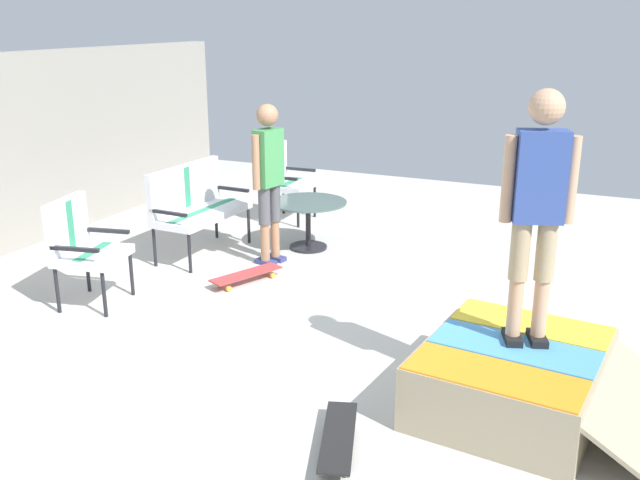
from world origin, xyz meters
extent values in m
cube|color=beige|center=(0.00, 0.00, -0.05)|extent=(12.00, 12.00, 0.10)
cube|color=tan|center=(-0.79, -1.96, 0.23)|extent=(1.48, 1.28, 0.46)
cube|color=orange|center=(-1.24, -1.91, 0.46)|extent=(0.55, 1.15, 0.01)
cube|color=#4C99D8|center=(-0.79, -1.96, 0.46)|extent=(0.55, 1.15, 0.01)
cube|color=yellow|center=(-0.34, -2.01, 0.46)|extent=(0.55, 1.15, 0.01)
cylinder|color=#B2B2B7|center=(-0.73, -1.41, 0.43)|extent=(1.31, 0.19, 0.05)
cylinder|color=black|center=(0.57, 1.64, 0.22)|extent=(0.04, 0.04, 0.44)
cylinder|color=black|center=(1.74, 1.59, 0.22)|extent=(0.04, 0.04, 0.44)
cylinder|color=black|center=(0.59, 2.10, 0.22)|extent=(0.04, 0.04, 0.44)
cylinder|color=black|center=(1.76, 2.06, 0.22)|extent=(0.04, 0.04, 0.44)
cube|color=silver|center=(1.17, 1.85, 0.48)|extent=(1.27, 0.60, 0.08)
cube|color=#338C66|center=(1.17, 1.85, 0.52)|extent=(1.21, 0.15, 0.00)
cube|color=silver|center=(1.18, 2.08, 0.77)|extent=(1.25, 0.13, 0.50)
cube|color=#338C66|center=(1.18, 2.08, 0.77)|extent=(0.10, 0.09, 0.46)
cube|color=black|center=(0.56, 1.87, 0.64)|extent=(0.06, 0.47, 0.04)
cube|color=black|center=(1.77, 1.82, 0.64)|extent=(0.06, 0.47, 0.04)
cylinder|color=black|center=(2.58, 1.33, 0.22)|extent=(0.04, 0.04, 0.44)
cylinder|color=black|center=(3.12, 1.35, 0.22)|extent=(0.04, 0.04, 0.44)
cylinder|color=black|center=(2.57, 1.80, 0.22)|extent=(0.04, 0.04, 0.44)
cylinder|color=black|center=(3.11, 1.82, 0.22)|extent=(0.04, 0.04, 0.44)
cube|color=silver|center=(2.84, 1.58, 0.48)|extent=(0.63, 0.56, 0.08)
cube|color=#338C66|center=(2.84, 1.58, 0.52)|extent=(0.58, 0.11, 0.00)
cube|color=silver|center=(2.84, 1.81, 0.77)|extent=(0.62, 0.09, 0.50)
cube|color=#338C66|center=(2.84, 1.81, 0.77)|extent=(0.10, 0.09, 0.46)
cube|color=black|center=(2.55, 1.57, 0.64)|extent=(0.05, 0.47, 0.04)
cube|color=black|center=(3.13, 1.58, 0.64)|extent=(0.05, 0.47, 0.04)
cylinder|color=black|center=(-0.72, 1.68, 0.22)|extent=(0.04, 0.04, 0.44)
cylinder|color=black|center=(-0.19, 1.79, 0.22)|extent=(0.04, 0.04, 0.44)
cylinder|color=black|center=(-0.81, 2.14, 0.22)|extent=(0.04, 0.04, 0.44)
cylinder|color=black|center=(-0.29, 2.25, 0.22)|extent=(0.04, 0.04, 0.44)
cube|color=silver|center=(-0.50, 1.97, 0.48)|extent=(0.72, 0.67, 0.08)
cube|color=#338C66|center=(-0.50, 1.97, 0.52)|extent=(0.59, 0.22, 0.00)
cube|color=silver|center=(-0.55, 2.20, 0.77)|extent=(0.62, 0.21, 0.50)
cube|color=#338C66|center=(-0.55, 2.20, 0.77)|extent=(0.12, 0.10, 0.46)
cube|color=black|center=(-0.78, 1.91, 0.64)|extent=(0.14, 0.47, 0.04)
cube|color=black|center=(-0.22, 2.03, 0.64)|extent=(0.14, 0.47, 0.04)
cylinder|color=black|center=(1.85, 0.85, 0.28)|extent=(0.06, 0.06, 0.55)
cylinder|color=black|center=(1.85, 0.85, 0.01)|extent=(0.44, 0.44, 0.03)
cylinder|color=#425651|center=(1.85, 0.85, 0.56)|extent=(0.90, 0.90, 0.02)
cube|color=navy|center=(1.14, 1.03, 0.03)|extent=(0.16, 0.26, 0.05)
cylinder|color=#9E7051|center=(1.14, 1.03, 0.26)|extent=(0.10, 0.10, 0.41)
cylinder|color=#4C4C51|center=(1.14, 1.03, 0.67)|extent=(0.13, 0.13, 0.41)
cube|color=navy|center=(1.31, 1.00, 0.03)|extent=(0.16, 0.26, 0.05)
cylinder|color=#9E7051|center=(1.31, 1.00, 0.26)|extent=(0.10, 0.10, 0.41)
cylinder|color=#4C4C51|center=(1.31, 1.00, 0.67)|extent=(0.13, 0.13, 0.41)
cube|color=#3F8C4C|center=(1.22, 1.02, 1.18)|extent=(0.35, 0.24, 0.61)
sphere|color=#9E7051|center=(1.22, 1.02, 1.63)|extent=(0.23, 0.23, 0.23)
cylinder|color=#9E7051|center=(1.03, 1.06, 1.16)|extent=(0.08, 0.08, 0.58)
cylinder|color=#9E7051|center=(1.42, 0.98, 1.16)|extent=(0.08, 0.08, 0.58)
cube|color=black|center=(-0.65, -2.08, 0.50)|extent=(0.26, 0.18, 0.05)
cylinder|color=tan|center=(-0.65, -2.08, 0.72)|extent=(0.10, 0.10, 0.41)
cylinder|color=tan|center=(-0.65, -2.08, 1.13)|extent=(0.13, 0.13, 0.41)
cube|color=black|center=(-0.71, -1.92, 0.50)|extent=(0.26, 0.18, 0.05)
cylinder|color=tan|center=(-0.71, -1.92, 0.72)|extent=(0.10, 0.10, 0.41)
cylinder|color=tan|center=(-0.71, -1.92, 1.13)|extent=(0.13, 0.13, 0.41)
cube|color=#334C99|center=(-0.68, -2.00, 1.63)|extent=(0.28, 0.36, 0.60)
sphere|color=tan|center=(-0.68, -2.00, 2.08)|extent=(0.23, 0.23, 0.23)
cylinder|color=tan|center=(-0.61, -2.19, 1.61)|extent=(0.08, 0.08, 0.57)
cylinder|color=tan|center=(-0.75, -1.82, 1.61)|extent=(0.08, 0.08, 0.57)
cube|color=#B23838|center=(0.57, 0.95, 0.09)|extent=(0.81, 0.50, 0.02)
cylinder|color=gold|center=(0.79, 0.76, 0.03)|extent=(0.06, 0.05, 0.06)
cylinder|color=gold|center=(0.86, 0.91, 0.03)|extent=(0.06, 0.05, 0.06)
cylinder|color=gold|center=(0.28, 0.98, 0.03)|extent=(0.06, 0.05, 0.06)
cylinder|color=gold|center=(0.34, 1.13, 0.03)|extent=(0.06, 0.05, 0.06)
cube|color=black|center=(-1.75, -1.06, 0.09)|extent=(0.82, 0.44, 0.02)
cylinder|color=silver|center=(-1.46, -1.04, 0.03)|extent=(0.06, 0.05, 0.06)
cylinder|color=silver|center=(-1.51, -0.89, 0.03)|extent=(0.06, 0.05, 0.06)
cylinder|color=silver|center=(-1.99, -1.22, 0.03)|extent=(0.06, 0.05, 0.06)
cylinder|color=silver|center=(-2.04, -1.07, 0.03)|extent=(0.06, 0.05, 0.06)
camera|label=1|loc=(-5.33, -2.55, 2.63)|focal=39.77mm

